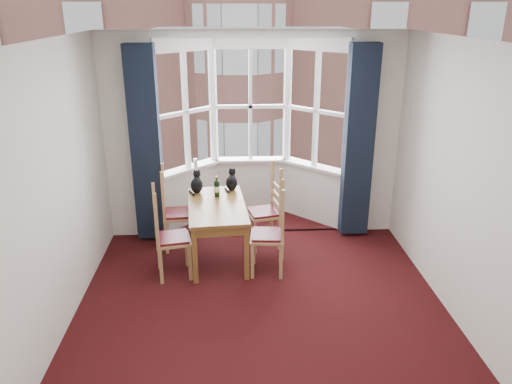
{
  "coord_description": "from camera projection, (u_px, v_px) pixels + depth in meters",
  "views": [
    {
      "loc": [
        -0.31,
        -4.37,
        3.09
      ],
      "look_at": [
        -0.02,
        1.05,
        1.05
      ],
      "focal_mm": 35.0,
      "sensor_mm": 36.0,
      "label": 1
    }
  ],
  "objects": [
    {
      "name": "cat_left",
      "position": [
        197.0,
        184.0,
        6.63
      ],
      "size": [
        0.17,
        0.23,
        0.31
      ],
      "color": "black",
      "rests_on": "dining_table"
    },
    {
      "name": "chair_left_far",
      "position": [
        172.0,
        215.0,
        6.63
      ],
      "size": [
        0.44,
        0.46,
        0.92
      ],
      "color": "#A98352",
      "rests_on": "floor"
    },
    {
      "name": "curtain_right",
      "position": [
        359.0,
        143.0,
        6.71
      ],
      "size": [
        0.38,
        0.22,
        2.6
      ],
      "primitive_type": "cube",
      "color": "black",
      "rests_on": "floor"
    },
    {
      "name": "candle_tall",
      "position": [
        195.0,
        163.0,
        7.24
      ],
      "size": [
        0.06,
        0.06,
        0.13
      ],
      "primitive_type": "cylinder",
      "color": "white",
      "rests_on": "bay_window"
    },
    {
      "name": "wall_back_pier_right",
      "position": [
        372.0,
        136.0,
        6.87
      ],
      "size": [
        0.7,
        0.12,
        2.8
      ],
      "primitive_type": "cube",
      "color": "silver",
      "rests_on": "floor"
    },
    {
      "name": "street",
      "position": [
        234.0,
        134.0,
        37.44
      ],
      "size": [
        80.0,
        80.0,
        0.0
      ],
      "primitive_type": "plane",
      "color": "#333335",
      "rests_on": "ground"
    },
    {
      "name": "chair_right_far",
      "position": [
        270.0,
        213.0,
        6.7
      ],
      "size": [
        0.48,
        0.5,
        0.92
      ],
      "color": "#A98352",
      "rests_on": "floor"
    },
    {
      "name": "curtain_left",
      "position": [
        146.0,
        146.0,
        6.57
      ],
      "size": [
        0.38,
        0.22,
        2.6
      ],
      "primitive_type": "cube",
      "color": "black",
      "rests_on": "floor"
    },
    {
      "name": "tenement_building",
      "position": [
        237.0,
        50.0,
        17.72
      ],
      "size": [
        18.4,
        7.8,
        15.2
      ],
      "color": "#A46355",
      "rests_on": "street"
    },
    {
      "name": "wine_bottle",
      "position": [
        217.0,
        188.0,
        6.48
      ],
      "size": [
        0.07,
        0.07,
        0.28
      ],
      "color": "black",
      "rests_on": "dining_table"
    },
    {
      "name": "dining_table",
      "position": [
        217.0,
        212.0,
        6.3
      ],
      "size": [
        0.81,
        1.37,
        0.74
      ],
      "color": "brown",
      "rests_on": "floor"
    },
    {
      "name": "floor",
      "position": [
        263.0,
        322.0,
        5.18
      ],
      "size": [
        4.5,
        4.5,
        0.0
      ],
      "primitive_type": "plane",
      "color": "black",
      "rests_on": "ground"
    },
    {
      "name": "wall_near",
      "position": [
        293.0,
        352.0,
        2.59
      ],
      "size": [
        4.0,
        0.0,
        4.0
      ],
      "primitive_type": "plane",
      "rotation": [
        -1.57,
        0.0,
        0.0
      ],
      "color": "silver",
      "rests_on": "floor"
    },
    {
      "name": "wall_back_pier_left",
      "position": [
        131.0,
        139.0,
        6.71
      ],
      "size": [
        0.7,
        0.12,
        2.8
      ],
      "primitive_type": "cube",
      "color": "silver",
      "rests_on": "floor"
    },
    {
      "name": "wall_right",
      "position": [
        471.0,
        192.0,
        4.79
      ],
      "size": [
        0.0,
        4.5,
        4.5
      ],
      "primitive_type": "plane",
      "rotation": [
        1.57,
        0.0,
        -1.57
      ],
      "color": "silver",
      "rests_on": "floor"
    },
    {
      "name": "cat_right",
      "position": [
        232.0,
        181.0,
        6.74
      ],
      "size": [
        0.18,
        0.24,
        0.3
      ],
      "color": "black",
      "rests_on": "dining_table"
    },
    {
      "name": "bay_window",
      "position": [
        251.0,
        129.0,
        7.26
      ],
      "size": [
        2.76,
        0.94,
        2.8
      ],
      "color": "white",
      "rests_on": "floor"
    },
    {
      "name": "chair_right_near",
      "position": [
        275.0,
        236.0,
        6.01
      ],
      "size": [
        0.44,
        0.46,
        0.92
      ],
      "color": "#A98352",
      "rests_on": "floor"
    },
    {
      "name": "wall_left",
      "position": [
        48.0,
        200.0,
        4.59
      ],
      "size": [
        0.0,
        4.5,
        4.5
      ],
      "primitive_type": "plane",
      "rotation": [
        1.57,
        0.0,
        1.57
      ],
      "color": "silver",
      "rests_on": "floor"
    },
    {
      "name": "chair_left_near",
      "position": [
        165.0,
        240.0,
        5.91
      ],
      "size": [
        0.47,
        0.49,
        0.92
      ],
      "color": "#A98352",
      "rests_on": "floor"
    },
    {
      "name": "ceiling",
      "position": [
        265.0,
        41.0,
        4.2
      ],
      "size": [
        4.5,
        4.5,
        0.0
      ],
      "primitive_type": "plane",
      "rotation": [
        3.14,
        0.0,
        0.0
      ],
      "color": "white",
      "rests_on": "floor"
    }
  ]
}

